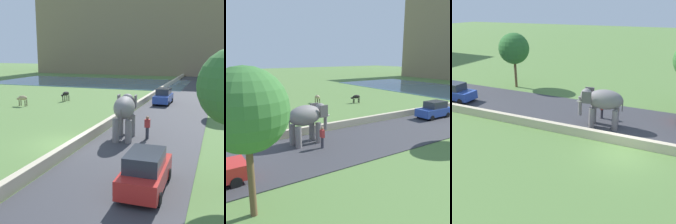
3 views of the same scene
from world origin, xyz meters
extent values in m
plane|color=#567A3D|center=(0.00, 0.00, 0.00)|extent=(220.00, 220.00, 0.00)
ellipsoid|color=slate|center=(3.42, 2.22, 2.24)|extent=(1.76, 2.87, 1.50)
cylinder|color=slate|center=(2.89, 3.03, 0.80)|extent=(0.44, 0.44, 1.60)
cylinder|color=slate|center=(3.72, 3.14, 0.80)|extent=(0.44, 0.44, 1.60)
cylinder|color=slate|center=(3.13, 1.29, 0.80)|extent=(0.44, 0.44, 1.60)
cylinder|color=slate|center=(3.96, 1.41, 0.80)|extent=(0.44, 0.44, 1.60)
ellipsoid|color=slate|center=(3.23, 3.62, 2.42)|extent=(1.12, 1.03, 1.10)
cube|color=#575454|center=(2.65, 3.40, 2.46)|extent=(0.22, 0.71, 0.90)
cube|color=#575454|center=(3.84, 3.57, 2.46)|extent=(0.22, 0.71, 0.90)
cylinder|color=slate|center=(3.16, 4.09, 1.54)|extent=(0.28, 0.28, 1.50)
cone|color=silver|center=(2.95, 3.99, 1.99)|extent=(0.20, 0.57, 0.17)
cone|color=silver|center=(3.39, 4.05, 1.99)|extent=(0.20, 0.57, 0.17)
cylinder|color=#575454|center=(3.61, 0.91, 1.89)|extent=(0.08, 0.08, 0.90)
cylinder|color=#33333D|center=(4.89, 2.81, 0.42)|extent=(0.22, 0.22, 0.85)
cube|color=#B73333|center=(4.89, 2.81, 1.13)|extent=(0.36, 0.22, 0.56)
sphere|color=#997051|center=(4.89, 2.81, 1.52)|extent=(0.22, 0.22, 0.22)
cube|color=#2D4CA8|center=(3.42, 17.25, 0.70)|extent=(1.71, 4.00, 0.80)
cube|color=#2D333D|center=(3.43, 17.45, 1.45)|extent=(1.45, 2.20, 0.70)
cylinder|color=black|center=(4.23, 15.95, 0.30)|extent=(0.18, 0.60, 0.60)
cylinder|color=black|center=(2.62, 15.95, 0.30)|extent=(0.18, 0.60, 0.60)
cylinder|color=black|center=(4.23, 18.55, 0.30)|extent=(0.18, 0.60, 0.60)
cylinder|color=brown|center=(9.93, 14.54, 1.59)|extent=(0.28, 0.28, 3.19)
sphere|color=#2D662D|center=(9.93, 14.54, 4.36)|extent=(3.36, 3.36, 3.36)
camera|label=1|loc=(9.34, -17.20, 5.97)|focal=49.53mm
camera|label=2|loc=(19.92, -5.73, 6.53)|focal=40.95mm
camera|label=3|loc=(-15.23, -2.89, 8.80)|focal=43.44mm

